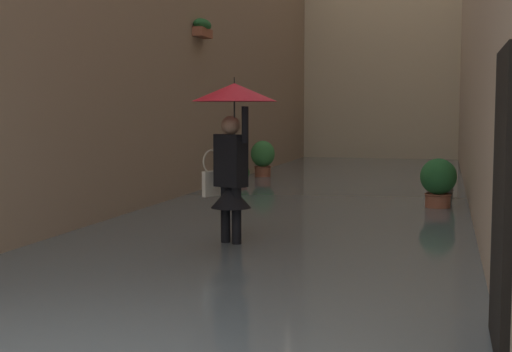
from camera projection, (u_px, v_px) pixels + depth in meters
ground_plane at (329, 200)px, 14.29m from camera, size 60.00×60.00×0.00m
flood_water at (329, 196)px, 14.28m from camera, size 6.11×27.51×0.16m
building_facade_far at (383, 25)px, 25.06m from camera, size 8.91×1.80×9.67m
person_wading at (232, 131)px, 8.64m from camera, size 1.04×1.04×2.19m
potted_plant_mid_left at (438, 183)px, 12.02m from camera, size 0.61×0.61×0.99m
potted_plant_far_right at (263, 158)px, 17.72m from camera, size 0.60×0.60×1.05m
potted_plant_far_left at (444, 181)px, 13.19m from camera, size 0.45×0.45×0.85m
potted_plant_mid_right at (240, 176)px, 15.68m from camera, size 0.42×0.42×0.61m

